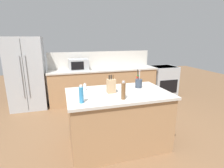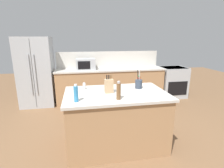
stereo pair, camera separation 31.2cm
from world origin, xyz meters
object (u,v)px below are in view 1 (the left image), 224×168
Objects in this scene: hot_sauce_bottle at (138,80)px; dish_soap_bottle at (81,95)px; refrigerator at (27,74)px; range_oven at (163,80)px; utensil_crock at (139,83)px; microwave at (79,65)px; knife_block at (111,86)px; salt_shaker at (85,87)px; pepper_grinder at (123,91)px.

hot_sauce_bottle is 1.28m from dish_soap_bottle.
refrigerator is 3.97m from range_oven.
utensil_crock is (-1.81, -2.03, 0.56)m from range_oven.
microwave reaches higher than knife_block.
utensil_crock is 0.94m from salt_shaker.
dish_soap_bottle is at bearing -102.16° from salt_shaker.
pepper_grinder is 0.59m from dish_soap_bottle.
microwave reaches higher than dish_soap_bottle.
refrigerator is at bearing 138.82° from hot_sauce_bottle.
microwave is 2.09× the size of dish_soap_bottle.
microwave is 2.19m from utensil_crock.
refrigerator reaches higher than pepper_grinder.
microwave is 1.93× the size of pepper_grinder.
knife_block is 0.57m from utensil_crock.
hot_sauce_bottle is at bearing 24.35° from knife_block.
salt_shaker is at bearing 172.92° from utensil_crock.
utensil_crock reaches higher than salt_shaker.
range_oven is at bearing 46.75° from hot_sauce_bottle.
knife_block reaches higher than salt_shaker.
pepper_grinder is 0.77m from salt_shaker.
microwave is (-2.64, 0.00, 0.62)m from range_oven.
pepper_grinder is at bearing -81.74° from microwave.
salt_shaker is at bearing -58.50° from refrigerator.
utensil_crock is 0.17m from hot_sauce_bottle.
range_oven is at bearing 34.91° from salt_shaker.
hot_sauce_bottle is (0.60, 0.31, -0.03)m from knife_block.
hot_sauce_bottle is (0.52, 0.65, -0.04)m from pepper_grinder.
utensil_crock reaches higher than knife_block.
dish_soap_bottle is at bearing -95.14° from microwave.
dish_soap_bottle is (-1.06, -0.47, 0.03)m from utensil_crock.
dish_soap_bottle is (-2.87, -2.50, 0.59)m from range_oven.
refrigerator is 2.31m from salt_shaker.
salt_shaker is (-0.93, 0.12, -0.03)m from utensil_crock.
range_oven is 2.72m from microwave.
dish_soap_bottle reaches higher than hot_sauce_bottle.
refrigerator is at bearing 177.74° from microwave.
range_oven is 3.43× the size of pepper_grinder.
salt_shaker is (-0.10, -1.91, -0.10)m from microwave.
utensil_crock is at bearing -7.08° from salt_shaker.
microwave is 2.20m from knife_block.
pepper_grinder is (0.37, -2.52, -0.02)m from microwave.
pepper_grinder is 1.08× the size of dish_soap_bottle.
pepper_grinder reaches higher than hot_sauce_bottle.
refrigerator is 9.81× the size of hot_sauce_bottle.
microwave is at bearing 115.46° from hot_sauce_bottle.
microwave is 2.51m from dish_soap_bottle.
pepper_grinder is at bearing -79.66° from knife_block.
pepper_grinder is (0.08, -0.34, 0.01)m from knife_block.
dish_soap_bottle is at bearing -156.03° from utensil_crock.
microwave is at bearing 94.28° from knife_block.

